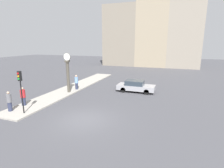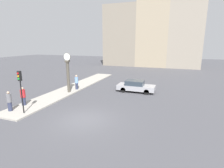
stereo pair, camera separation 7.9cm
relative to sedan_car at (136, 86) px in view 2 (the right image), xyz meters
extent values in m
plane|color=#47474C|center=(-1.94, -8.97, -0.68)|extent=(120.00, 120.00, 0.00)
cube|color=#A39E93|center=(-7.77, -0.81, -0.62)|extent=(2.73, 20.34, 0.13)
cube|color=gray|center=(-9.16, 24.24, 6.66)|extent=(8.30, 5.00, 14.68)
cube|color=gray|center=(-1.37, 24.24, 7.89)|extent=(7.27, 5.00, 17.15)
cube|color=gray|center=(5.85, 24.24, 7.91)|extent=(7.18, 5.00, 17.17)
cube|color=#9E9EA3|center=(0.05, 0.00, -0.14)|extent=(4.34, 1.78, 0.56)
cube|color=#2D3842|center=(-0.12, 0.00, 0.41)|extent=(2.08, 1.60, 0.54)
cylinder|color=black|center=(1.40, 0.78, -0.38)|extent=(0.61, 0.22, 0.61)
cylinder|color=black|center=(1.40, -0.78, -0.38)|extent=(0.61, 0.22, 0.61)
cylinder|color=black|center=(-1.30, 0.78, -0.38)|extent=(0.61, 0.22, 0.61)
cylinder|color=black|center=(-1.30, -0.78, -0.38)|extent=(0.61, 0.22, 0.61)
cylinder|color=black|center=(-7.02, -9.72, 0.77)|extent=(0.09, 0.09, 2.65)
cube|color=black|center=(-7.02, -9.72, 2.48)|extent=(0.26, 0.20, 0.76)
cylinder|color=red|center=(-7.02, -9.84, 2.69)|extent=(0.15, 0.04, 0.15)
cylinder|color=orange|center=(-7.02, -9.84, 2.48)|extent=(0.15, 0.04, 0.15)
cylinder|color=green|center=(-7.02, -9.84, 2.27)|extent=(0.15, 0.04, 0.15)
cylinder|color=#4C473D|center=(-7.10, -3.16, 1.16)|extent=(0.33, 0.33, 3.42)
cube|color=#4C473D|center=(-7.10, -3.16, 2.96)|extent=(0.43, 0.43, 0.20)
cylinder|color=#4C473D|center=(-7.10, -3.16, 3.46)|extent=(0.86, 0.04, 0.86)
cylinder|color=white|center=(-7.10, -3.16, 3.46)|extent=(0.80, 0.06, 0.80)
cylinder|color=#2D334C|center=(-8.44, -9.74, -0.18)|extent=(0.33, 0.33, 0.76)
cylinder|color=slate|center=(-8.44, -9.74, 0.56)|extent=(0.39, 0.39, 0.71)
sphere|color=tan|center=(-8.44, -9.74, 1.01)|extent=(0.20, 0.20, 0.20)
cylinder|color=#2D334C|center=(-8.48, -8.29, -0.18)|extent=(0.36, 0.36, 0.74)
cylinder|color=red|center=(-8.48, -8.29, 0.53)|extent=(0.43, 0.43, 0.69)
sphere|color=tan|center=(-8.48, -8.29, 0.99)|extent=(0.23, 0.23, 0.23)
cylinder|color=#2D334C|center=(-6.90, -1.76, -0.17)|extent=(0.34, 0.34, 0.77)
cylinder|color=#729ED8|center=(-6.90, -1.76, 0.58)|extent=(0.40, 0.40, 0.72)
sphere|color=tan|center=(-6.90, -1.76, 1.07)|extent=(0.26, 0.26, 0.26)
camera|label=1|loc=(4.05, -19.72, 4.93)|focal=28.00mm
camera|label=2|loc=(4.13, -19.69, 4.93)|focal=28.00mm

